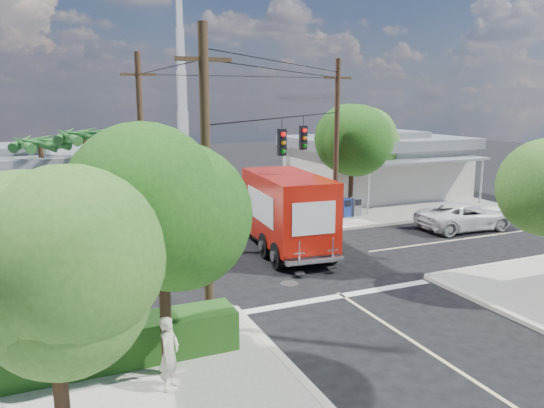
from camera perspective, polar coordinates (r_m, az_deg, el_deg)
ground at (r=22.98m, az=2.01°, el=-6.29°), size 120.00×120.00×0.00m
sidewalk_ne at (r=37.42m, az=9.88°, el=0.56°), size 14.12×14.12×0.14m
sidewalk_nw at (r=31.42m, az=-25.52°, el=-2.45°), size 14.12×14.12×0.14m
road_markings at (r=21.73m, az=3.69°, el=-7.34°), size 32.00×32.00×0.01m
building_ne at (r=38.87m, az=11.12°, el=4.27°), size 11.80×10.20×4.50m
radio_tower at (r=41.00m, az=-9.59°, el=9.34°), size 0.80×0.80×17.00m
tree_sw_front at (r=12.73m, az=-11.75°, el=-0.80°), size 3.88×3.78×6.03m
tree_sw_back at (r=10.17m, az=-22.62°, el=-7.06°), size 3.56×3.42×5.41m
tree_ne_front at (r=31.40m, az=8.69°, el=7.21°), size 4.21×4.14×6.66m
tree_ne_back at (r=34.70m, az=10.38°, el=6.57°), size 3.77×3.66×5.82m
palm_nw_front at (r=27.38m, az=-19.49°, el=6.69°), size 3.01×3.08×5.59m
palm_nw_back at (r=28.84m, az=-23.65°, el=5.85°), size 3.01×3.08×5.19m
utility_poles at (r=22.88m, az=-3.26°, el=5.59°), size 12.00×10.68×9.00m
picket_fence at (r=15.57m, az=-15.72°, el=-12.88°), size 5.94×0.06×1.00m
hedge_sw at (r=14.82m, az=-16.05°, el=-14.14°), size 6.20×1.20×1.10m
vending_boxes at (r=31.11m, az=7.90°, el=-0.39°), size 1.90×0.50×1.10m
delivery_truck at (r=24.59m, az=1.07°, el=-0.70°), size 3.30×8.52×3.61m
parked_car at (r=30.24m, az=20.01°, el=-1.24°), size 5.39×2.70×1.47m
pedestrian at (r=13.19m, az=-11.00°, el=-15.48°), size 0.75×0.79×1.82m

